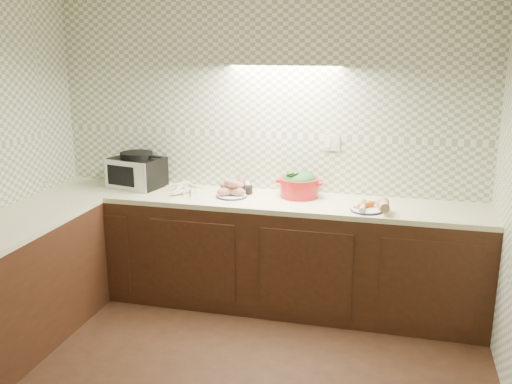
% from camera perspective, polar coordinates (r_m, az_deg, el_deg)
% --- Properties ---
extents(room, '(3.60, 3.60, 2.60)m').
position_cam_1_polar(room, '(3.00, -6.96, 5.30)').
color(room, black).
rests_on(room, ground).
extents(counter, '(3.60, 3.60, 0.90)m').
position_cam_1_polar(counter, '(4.20, -11.87, -8.84)').
color(counter, black).
rests_on(counter, ground).
extents(toaster_oven, '(0.48, 0.41, 0.30)m').
position_cam_1_polar(toaster_oven, '(4.98, -11.83, 2.09)').
color(toaster_oven, black).
rests_on(toaster_oven, counter).
extents(parsnip_pile, '(0.33, 0.37, 0.07)m').
position_cam_1_polar(parsnip_pile, '(4.75, -7.81, 0.25)').
color(parsnip_pile, beige).
rests_on(parsnip_pile, counter).
extents(sweet_potato_plate, '(0.25, 0.25, 0.15)m').
position_cam_1_polar(sweet_potato_plate, '(4.59, -2.46, 0.17)').
color(sweet_potato_plate, '#181B41').
rests_on(sweet_potato_plate, counter).
extents(onion_bowl, '(0.17, 0.17, 0.13)m').
position_cam_1_polar(onion_bowl, '(4.69, -1.38, 0.45)').
color(onion_bowl, black).
rests_on(onion_bowl, counter).
extents(dutch_oven, '(0.38, 0.33, 0.21)m').
position_cam_1_polar(dutch_oven, '(4.58, 4.35, 0.78)').
color(dutch_oven, red).
rests_on(dutch_oven, counter).
extents(veg_plate, '(0.29, 0.25, 0.11)m').
position_cam_1_polar(veg_plate, '(4.29, 11.65, -1.36)').
color(veg_plate, '#181B41').
rests_on(veg_plate, counter).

